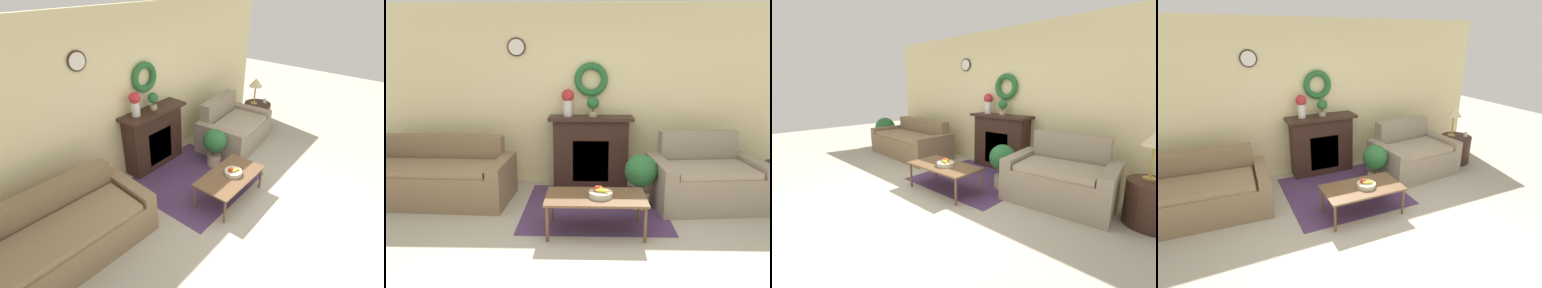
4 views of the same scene
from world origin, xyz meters
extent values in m
plane|color=#ADA38E|center=(0.00, 0.00, 0.00)|extent=(16.00, 16.00, 0.00)
cube|color=#4C335B|center=(0.06, 1.55, 0.00)|extent=(1.81, 1.71, 0.01)
cube|color=beige|center=(0.00, 2.63, 1.35)|extent=(6.80, 0.06, 2.70)
cylinder|color=#382319|center=(-1.08, 2.58, 2.07)|extent=(0.27, 0.02, 0.27)
cylinder|color=white|center=(-1.08, 2.57, 2.07)|extent=(0.23, 0.01, 0.23)
torus|color=#286633|center=(0.02, 2.54, 1.60)|extent=(0.50, 0.10, 0.50)
cube|color=#331E16|center=(0.02, 2.42, 0.51)|extent=(1.10, 0.34, 1.02)
cube|color=black|center=(0.02, 2.27, 0.43)|extent=(0.53, 0.02, 0.61)
cube|color=orange|center=(0.02, 2.26, 0.35)|extent=(0.42, 0.01, 0.34)
cube|color=#331E16|center=(0.02, 2.39, 1.05)|extent=(1.24, 0.41, 0.05)
cube|color=#846B4C|center=(-2.13, 1.65, 0.23)|extent=(1.78, 0.83, 0.45)
cube|color=#846B4C|center=(-2.11, 2.13, 0.42)|extent=(1.76, 0.30, 0.83)
cube|color=#846B4C|center=(-3.08, 1.80, 0.30)|extent=(0.22, 0.97, 0.59)
cube|color=#846B4C|center=(-1.17, 1.70, 0.30)|extent=(0.22, 0.97, 0.59)
cube|color=#917554|center=(-2.13, 1.65, 0.49)|extent=(1.71, 0.77, 0.08)
cube|color=gray|center=(1.55, 1.59, 0.23)|extent=(1.14, 0.86, 0.47)
cube|color=gray|center=(1.51, 2.09, 0.46)|extent=(1.09, 0.31, 0.92)
cube|color=gray|center=(0.92, 1.65, 0.30)|extent=(0.26, 1.00, 0.61)
cube|color=gray|center=(2.17, 1.76, 0.30)|extent=(0.26, 1.00, 0.61)
cube|color=tan|center=(1.55, 1.59, 0.51)|extent=(1.09, 0.80, 0.08)
cube|color=brown|center=(0.06, 0.85, 0.40)|extent=(1.11, 0.61, 0.03)
cylinder|color=brown|center=(-0.45, 0.58, 0.20)|extent=(0.04, 0.04, 0.39)
cylinder|color=brown|center=(0.58, 0.58, 0.20)|extent=(0.04, 0.04, 0.39)
cylinder|color=brown|center=(-0.45, 1.11, 0.20)|extent=(0.04, 0.04, 0.39)
cylinder|color=brown|center=(0.58, 1.11, 0.20)|extent=(0.04, 0.04, 0.39)
cylinder|color=beige|center=(0.12, 0.82, 0.45)|extent=(0.26, 0.26, 0.06)
sphere|color=#B2231E|center=(0.08, 0.84, 0.50)|extent=(0.08, 0.08, 0.08)
sphere|color=orange|center=(0.10, 0.87, 0.49)|extent=(0.07, 0.07, 0.07)
sphere|color=orange|center=(0.07, 0.86, 0.49)|extent=(0.07, 0.07, 0.07)
sphere|color=orange|center=(0.11, 0.86, 0.49)|extent=(0.07, 0.07, 0.07)
ellipsoid|color=yellow|center=(0.13, 0.79, 0.50)|extent=(0.17, 0.09, 0.04)
cylinder|color=#331E16|center=(2.61, 1.78, 0.27)|extent=(0.58, 0.58, 0.54)
cylinder|color=#B28E42|center=(2.54, 1.83, 0.55)|extent=(0.14, 0.14, 0.02)
cylinder|color=#B28E42|center=(2.54, 1.83, 0.75)|extent=(0.03, 0.03, 0.38)
cone|color=beige|center=(2.54, 1.83, 1.03)|extent=(0.29, 0.29, 0.18)
cylinder|color=silver|center=(-0.32, 2.42, 1.19)|extent=(0.13, 0.13, 0.23)
sphere|color=#B72D33|center=(-0.32, 2.42, 1.38)|extent=(0.19, 0.19, 0.19)
cylinder|color=tan|center=(0.05, 2.40, 1.11)|extent=(0.12, 0.12, 0.07)
cylinder|color=#4C3823|center=(0.05, 2.40, 1.17)|extent=(0.02, 0.02, 0.05)
sphere|color=#286633|center=(0.05, 2.40, 1.27)|extent=(0.18, 0.18, 0.18)
cylinder|color=tan|center=(-3.39, 1.85, 0.09)|extent=(0.26, 0.26, 0.17)
cylinder|color=#4C3823|center=(-3.39, 1.85, 0.24)|extent=(0.04, 0.04, 0.14)
sphere|color=#286633|center=(-3.39, 1.85, 0.53)|extent=(0.52, 0.52, 0.52)
cylinder|color=tan|center=(0.66, 1.55, 0.10)|extent=(0.24, 0.24, 0.21)
cylinder|color=#4C3823|center=(0.66, 1.55, 0.26)|extent=(0.04, 0.04, 0.12)
sphere|color=#286633|center=(0.66, 1.55, 0.50)|extent=(0.42, 0.42, 0.42)
camera|label=1|loc=(-3.15, -1.04, 3.06)|focal=28.00mm
camera|label=2|loc=(-0.03, -3.06, 1.87)|focal=35.00mm
camera|label=3|loc=(2.89, -1.72, 1.59)|focal=24.00mm
camera|label=4|loc=(-1.62, -2.48, 2.40)|focal=28.00mm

